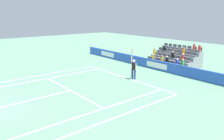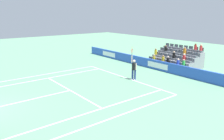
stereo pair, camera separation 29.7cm
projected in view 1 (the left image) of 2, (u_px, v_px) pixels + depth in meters
name	position (u px, v px, depth m)	size (l,w,h in m)	color
line_baseline	(125.00, 77.00, 19.79)	(10.97, 0.10, 0.01)	white
line_service	(70.00, 91.00, 16.44)	(8.23, 0.10, 0.01)	white
line_centre_service	(27.00, 101.00, 14.48)	(0.10, 6.40, 0.01)	white
line_singles_sideline_left	(43.00, 79.00, 19.25)	(0.10, 11.89, 0.01)	white
line_singles_sideline_right	(97.00, 110.00, 13.07)	(0.10, 11.89, 0.01)	white
line_doubles_sideline_left	(37.00, 76.00, 20.28)	(0.10, 11.89, 0.01)	white
line_doubles_sideline_right	(112.00, 119.00, 12.04)	(0.10, 11.89, 0.01)	white
line_centre_mark	(124.00, 78.00, 19.73)	(0.10, 0.20, 0.01)	white
sponsor_barrier	(157.00, 65.00, 22.37)	(24.22, 0.22, 0.98)	blue
tennis_player	(134.00, 69.00, 18.88)	(0.54, 0.43, 2.85)	navy
stadium_stand	(175.00, 60.00, 24.09)	(4.96, 3.80, 2.55)	gray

